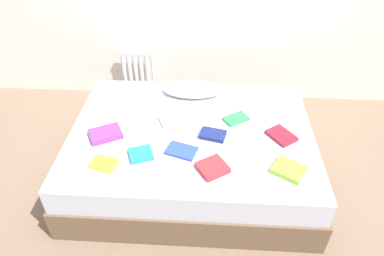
# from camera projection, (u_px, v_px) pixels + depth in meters

# --- Properties ---
(ground_plane) EXTENTS (8.00, 8.00, 0.00)m
(ground_plane) POSITION_uv_depth(u_px,v_px,m) (192.00, 173.00, 3.14)
(ground_plane) COLOR #7F6651
(bed) EXTENTS (2.00, 1.50, 0.50)m
(bed) POSITION_uv_depth(u_px,v_px,m) (192.00, 153.00, 2.99)
(bed) COLOR brown
(bed) RESTS_ON ground
(radiator) EXTENTS (0.37, 0.04, 0.49)m
(radiator) POSITION_uv_depth(u_px,v_px,m) (139.00, 72.00, 3.89)
(radiator) COLOR white
(radiator) RESTS_ON ground
(pillow) EXTENTS (0.54, 0.28, 0.10)m
(pillow) POSITION_uv_depth(u_px,v_px,m) (193.00, 89.00, 3.22)
(pillow) COLOR white
(pillow) RESTS_ON bed
(textbook_maroon) EXTENTS (0.26, 0.27, 0.03)m
(textbook_maroon) POSITION_uv_depth(u_px,v_px,m) (281.00, 136.00, 2.75)
(textbook_maroon) COLOR maroon
(textbook_maroon) RESTS_ON bed
(textbook_blue) EXTENTS (0.26, 0.21, 0.02)m
(textbook_blue) POSITION_uv_depth(u_px,v_px,m) (181.00, 151.00, 2.61)
(textbook_blue) COLOR #2847B7
(textbook_blue) RESTS_ON bed
(textbook_navy) EXTENTS (0.23, 0.18, 0.04)m
(textbook_navy) POSITION_uv_depth(u_px,v_px,m) (213.00, 135.00, 2.75)
(textbook_navy) COLOR navy
(textbook_navy) RESTS_ON bed
(textbook_white) EXTENTS (0.28, 0.25, 0.03)m
(textbook_white) POSITION_uv_depth(u_px,v_px,m) (174.00, 119.00, 2.91)
(textbook_white) COLOR white
(textbook_white) RESTS_ON bed
(textbook_purple) EXTENTS (0.30, 0.27, 0.05)m
(textbook_purple) POSITION_uv_depth(u_px,v_px,m) (106.00, 134.00, 2.75)
(textbook_purple) COLOR purple
(textbook_purple) RESTS_ON bed
(textbook_teal) EXTENTS (0.22, 0.21, 0.03)m
(textbook_teal) POSITION_uv_depth(u_px,v_px,m) (141.00, 154.00, 2.58)
(textbook_teal) COLOR teal
(textbook_teal) RESTS_ON bed
(textbook_lime) EXTENTS (0.27, 0.26, 0.04)m
(textbook_lime) POSITION_uv_depth(u_px,v_px,m) (289.00, 170.00, 2.45)
(textbook_lime) COLOR #8CC638
(textbook_lime) RESTS_ON bed
(textbook_yellow) EXTENTS (0.21, 0.17, 0.04)m
(textbook_yellow) POSITION_uv_depth(u_px,v_px,m) (104.00, 164.00, 2.49)
(textbook_yellow) COLOR yellow
(textbook_yellow) RESTS_ON bed
(textbook_red) EXTENTS (0.26, 0.26, 0.04)m
(textbook_red) POSITION_uv_depth(u_px,v_px,m) (213.00, 168.00, 2.46)
(textbook_red) COLOR red
(textbook_red) RESTS_ON bed
(textbook_green) EXTENTS (0.24, 0.21, 0.03)m
(textbook_green) POSITION_uv_depth(u_px,v_px,m) (236.00, 119.00, 2.92)
(textbook_green) COLOR green
(textbook_green) RESTS_ON bed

